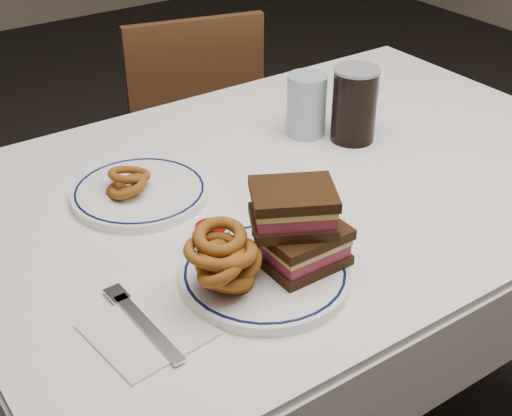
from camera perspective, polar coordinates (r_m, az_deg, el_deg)
dining_table at (r=1.39m, az=3.38°, el=-1.16°), size 1.27×0.87×0.75m
chair_far at (r=2.17m, az=-5.35°, el=5.95°), size 0.47×0.47×0.83m
main_plate at (r=1.06m, az=0.72°, el=-5.32°), size 0.25×0.25×0.02m
reuben_sandwich at (r=1.04m, az=3.40°, el=-1.52°), size 0.15×0.14×0.12m
onion_rings_main at (r=1.00m, az=-2.49°, el=-4.24°), size 0.12×0.11×0.11m
ketchup_ramekin at (r=1.10m, az=-3.59°, el=-2.16°), size 0.06×0.06×0.04m
beer_mug at (r=1.45m, az=7.95°, el=8.30°), size 0.13×0.09×0.15m
water_glass at (r=1.46m, az=4.06°, el=8.21°), size 0.08×0.08×0.13m
far_plate at (r=1.27m, az=-9.28°, el=1.26°), size 0.24×0.24×0.02m
onion_rings_far at (r=1.26m, az=-10.24°, el=2.05°), size 0.09×0.10×0.06m
napkin_fork at (r=0.99m, az=-8.73°, el=-9.46°), size 0.16×0.19×0.01m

